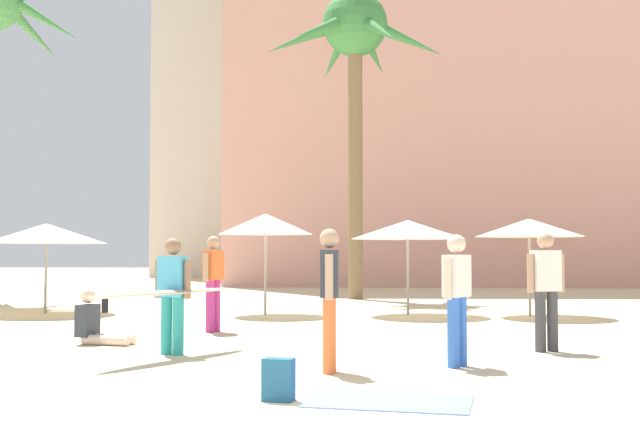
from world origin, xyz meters
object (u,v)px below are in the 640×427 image
cafe_umbrella_2 (529,228)px  person_mid_left (170,291)px  palm_tree_far_left (355,46)px  cafe_umbrella_0 (46,233)px  person_far_left (457,294)px  person_mid_center (213,279)px  person_near_left (329,293)px  person_far_right (546,286)px  cafe_umbrella_4 (408,230)px  backpack (279,380)px  cafe_umbrella_3 (266,224)px  person_mid_right (96,325)px  beach_towel (390,401)px

cafe_umbrella_2 → person_mid_left: cafe_umbrella_2 is taller
palm_tree_far_left → cafe_umbrella_2: bearing=-57.8°
cafe_umbrella_0 → person_mid_left: bearing=-57.1°
cafe_umbrella_0 → person_far_left: bearing=-43.3°
person_mid_center → person_near_left: size_ratio=1.00×
person_far_right → person_near_left: 3.76m
person_near_left → person_far_left: bearing=17.3°
person_mid_left → person_far_right: bearing=-60.1°
cafe_umbrella_4 → backpack: (-1.94, -10.43, -1.76)m
palm_tree_far_left → person_near_left: bearing=-91.1°
cafe_umbrella_4 → person_near_left: bearing=-99.9°
person_mid_left → cafe_umbrella_3: bearing=18.1°
person_mid_center → person_far_left: size_ratio=1.04×
person_mid_left → person_mid_center: person_mid_center is taller
person_near_left → person_mid_left: bearing=147.3°
palm_tree_far_left → person_mid_left: (-2.57, -13.27, -6.93)m
cafe_umbrella_3 → person_near_left: 8.78m
cafe_umbrella_2 → person_far_right: bearing=-100.1°
cafe_umbrella_0 → cafe_umbrella_2: size_ratio=1.14×
cafe_umbrella_2 → palm_tree_far_left: bearing=122.2°
person_mid_center → person_far_right: bearing=176.4°
person_mid_left → cafe_umbrella_0: bearing=55.2°
cafe_umbrella_2 → person_mid_center: 7.57m
person_far_left → person_near_left: person_near_left is taller
person_mid_left → person_far_right: (5.40, 0.72, 0.05)m
cafe_umbrella_4 → person_far_right: (1.61, -6.47, -1.00)m
cafe_umbrella_3 → person_far_left: (3.38, -7.99, -1.16)m
person_mid_left → person_near_left: (2.29, -1.40, 0.06)m
cafe_umbrella_2 → cafe_umbrella_4: 2.73m
person_mid_center → person_mid_right: bearing=73.5°
cafe_umbrella_2 → person_mid_left: size_ratio=0.95×
person_mid_left → person_mid_center: (0.01, 3.26, 0.06)m
person_mid_center → person_far_left: 5.67m
person_far_right → person_mid_left: bearing=-100.4°
cafe_umbrella_0 → cafe_umbrella_4: bearing=-0.3°
cafe_umbrella_2 → cafe_umbrella_4: (-2.72, 0.18, -0.03)m
cafe_umbrella_4 → person_mid_left: size_ratio=1.02×
backpack → person_mid_right: bearing=48.3°
palm_tree_far_left → person_far_right: bearing=-77.3°
cafe_umbrella_2 → cafe_umbrella_3: cafe_umbrella_3 is taller
palm_tree_far_left → person_far_left: 15.79m
beach_towel → person_far_right: size_ratio=0.91×
person_mid_left → person_far_left: (3.90, -0.86, 0.02)m
palm_tree_far_left → cafe_umbrella_3: 8.65m
cafe_umbrella_4 → backpack: bearing=-100.5°
person_far_left → person_mid_right: 5.87m
palm_tree_far_left → person_near_left: size_ratio=5.44×
cafe_umbrella_3 → person_mid_left: size_ratio=0.90×
cafe_umbrella_3 → person_mid_right: (-2.02, -5.79, -1.78)m
beach_towel → person_near_left: size_ratio=0.90×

